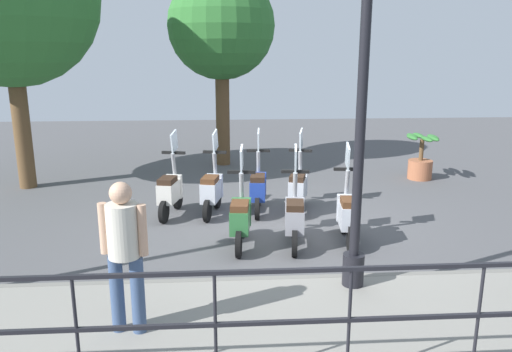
{
  "coord_description": "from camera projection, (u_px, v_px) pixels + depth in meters",
  "views": [
    {
      "loc": [
        -7.97,
        1.06,
        2.96
      ],
      "look_at": [
        0.2,
        0.5,
        0.9
      ],
      "focal_mm": 35.0,
      "sensor_mm": 36.0,
      "label": 1
    }
  ],
  "objects": [
    {
      "name": "tree_distant",
      "position": [
        221.0,
        27.0,
        12.54
      ],
      "size": [
        2.72,
        2.72,
        4.94
      ],
      "color": "brown",
      "rests_on": "ground_plane"
    },
    {
      "name": "lamp_post_near",
      "position": [
        360.0,
        143.0,
        5.74
      ],
      "size": [
        0.26,
        0.9,
        4.04
      ],
      "color": "black",
      "rests_on": "promenade_walkway"
    },
    {
      "name": "fence_railing",
      "position": [
        350.0,
        303.0,
        4.22
      ],
      "size": [
        0.04,
        16.03,
        1.07
      ],
      "color": "black",
      "rests_on": "promenade_walkway"
    },
    {
      "name": "promenade_walkway",
      "position": [
        323.0,
        323.0,
        5.43
      ],
      "size": [
        2.2,
        20.0,
        0.15
      ],
      "color": "gray",
      "rests_on": "ground_plane"
    },
    {
      "name": "scooter_far_2",
      "position": [
        212.0,
        189.0,
        9.17
      ],
      "size": [
        1.22,
        0.49,
        1.54
      ],
      "rotation": [
        0.0,
        0.0,
        -0.21
      ],
      "color": "black",
      "rests_on": "ground_plane"
    },
    {
      "name": "scooter_far_1",
      "position": [
        258.0,
        188.0,
        9.29
      ],
      "size": [
        1.23,
        0.44,
        1.54
      ],
      "rotation": [
        0.0,
        0.0,
        -0.1
      ],
      "color": "black",
      "rests_on": "ground_plane"
    },
    {
      "name": "scooter_near_0",
      "position": [
        348.0,
        213.0,
        7.83
      ],
      "size": [
        1.23,
        0.44,
        1.54
      ],
      "rotation": [
        0.0,
        0.0,
        -0.12
      ],
      "color": "black",
      "rests_on": "ground_plane"
    },
    {
      "name": "scooter_near_2",
      "position": [
        240.0,
        217.0,
        7.64
      ],
      "size": [
        1.23,
        0.44,
        1.54
      ],
      "rotation": [
        0.0,
        0.0,
        -0.11
      ],
      "color": "black",
      "rests_on": "ground_plane"
    },
    {
      "name": "scooter_near_1",
      "position": [
        295.0,
        217.0,
        7.67
      ],
      "size": [
        1.23,
        0.45,
        1.54
      ],
      "rotation": [
        0.0,
        0.0,
        -0.13
      ],
      "color": "black",
      "rests_on": "ground_plane"
    },
    {
      "name": "scooter_far_3",
      "position": [
        170.0,
        190.0,
        9.11
      ],
      "size": [
        1.22,
        0.5,
        1.54
      ],
      "rotation": [
        0.0,
        0.0,
        -0.22
      ],
      "color": "black",
      "rests_on": "ground_plane"
    },
    {
      "name": "potted_palm",
      "position": [
        421.0,
        160.0,
        11.76
      ],
      "size": [
        1.06,
        0.66,
        1.05
      ],
      "color": "#9E5B3D",
      "rests_on": "ground_plane"
    },
    {
      "name": "pedestrian_distant",
      "position": [
        124.0,
        246.0,
        4.94
      ],
      "size": [
        0.38,
        0.48,
        1.59
      ],
      "rotation": [
        0.0,
        0.0,
        2.95
      ],
      "color": "#384C70",
      "rests_on": "promenade_walkway"
    },
    {
      "name": "scooter_far_0",
      "position": [
        298.0,
        187.0,
        9.31
      ],
      "size": [
        1.21,
        0.53,
        1.54
      ],
      "rotation": [
        0.0,
        0.0,
        -0.27
      ],
      "color": "black",
      "rests_on": "ground_plane"
    },
    {
      "name": "ground_plane",
      "position": [
        286.0,
        229.0,
        8.5
      ],
      "size": [
        28.0,
        28.0,
        0.0
      ],
      "primitive_type": "plane",
      "color": "#4C4C4F"
    }
  ]
}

